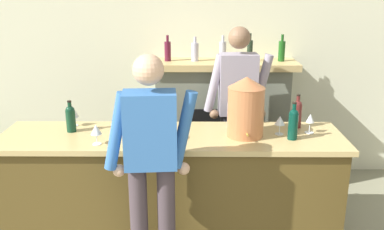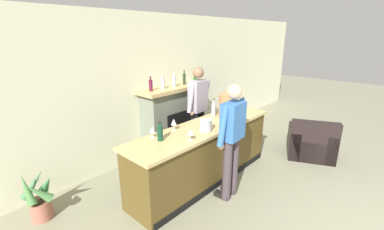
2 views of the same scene
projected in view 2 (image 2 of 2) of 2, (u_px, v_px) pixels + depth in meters
The scene contains 18 objects.
wall_back_panel at pixel (150, 87), 5.00m from camera, with size 12.00×0.07×2.75m.
bar_counter at pixel (204, 153), 4.25m from camera, with size 2.87×0.72×0.96m.
fireplace_stone at pixel (175, 118), 5.31m from camera, with size 1.59×0.52×1.67m.
armchair_black at pixel (311, 144), 5.11m from camera, with size 1.06×1.09×0.82m.
potted_plant_corner at pixel (39, 198), 3.37m from camera, with size 0.40×0.39×0.71m.
person_customer at pixel (232, 138), 3.65m from camera, with size 0.66×0.32×1.74m.
person_bartender at pixel (198, 108), 4.95m from camera, with size 0.66×0.32×1.79m.
copper_dispenser at pixel (228, 104), 4.45m from camera, with size 0.30×0.34×0.50m.
ice_bucket_steel at pixel (206, 125), 3.89m from camera, with size 0.19×0.19×0.18m.
wine_bottle_riesling_slim at pixel (232, 103), 4.97m from camera, with size 0.08×0.08×0.30m.
wine_bottle_chardonnay_pale at pixel (243, 106), 4.70m from camera, with size 0.08×0.08×0.31m.
wine_bottle_port_short at pixel (214, 108), 4.57m from camera, with size 0.08×0.08×0.31m.
wine_bottle_cabernet_heavy at pixel (160, 132), 3.52m from camera, with size 0.08×0.08×0.27m.
wine_glass_mid_counter at pixel (152, 130), 3.61m from camera, with size 0.08×0.08×0.17m.
wine_glass_front_right at pixel (235, 107), 4.72m from camera, with size 0.09×0.09×0.16m.
wine_glass_by_dispenser at pixel (190, 132), 3.53m from camera, with size 0.09×0.09×0.16m.
wine_glass_near_bucket at pixel (174, 122), 3.89m from camera, with size 0.09×0.09×0.18m.
wine_glass_back_row at pixel (241, 104), 4.93m from camera, with size 0.08×0.08×0.17m.
Camera 2 is at (-3.10, 0.21, 2.37)m, focal length 24.00 mm.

